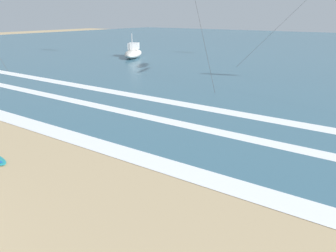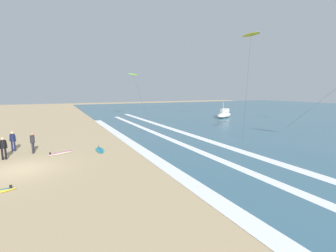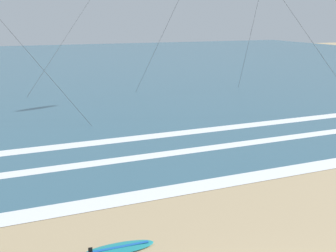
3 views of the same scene
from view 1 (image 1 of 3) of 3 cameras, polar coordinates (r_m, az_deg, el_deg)
name	(u,v)px [view 1 (image 1 of 3)]	position (r m, az deg, el deg)	size (l,w,h in m)	color
wave_foam_shoreline	(145,159)	(11.77, -3.92, -5.65)	(49.06, 1.00, 0.01)	white
wave_foam_mid_break	(155,118)	(16.25, -2.20, 1.28)	(51.81, 0.75, 0.01)	white
wave_foam_outer_break	(182,104)	(18.86, 2.36, 3.72)	(59.12, 0.92, 0.01)	white
offshore_boat	(133,53)	(39.38, -5.87, 12.20)	(4.15, 5.33, 2.70)	beige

